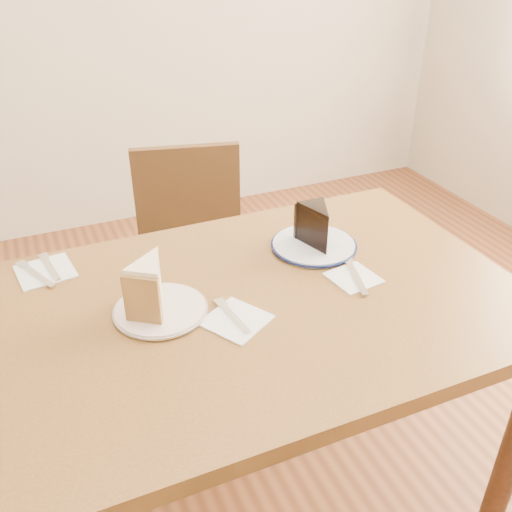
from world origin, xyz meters
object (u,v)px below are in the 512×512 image
Objects in this scene: chocolate_cake at (318,229)px; plate_navy at (314,245)px; carrot_cake at (152,285)px; table at (259,332)px; chair_far at (194,266)px; plate_cream at (160,310)px.

plate_navy is at bearing -75.70° from chocolate_cake.
plate_navy is at bearing 47.60° from carrot_cake.
carrot_cake is at bearing 13.96° from chocolate_cake.
carrot_cake is (-0.23, 0.05, 0.16)m from table.
chair_far is 7.91× the size of carrot_cake.
chocolate_cake is at bearing 13.26° from plate_cream.
table is at bearing 34.44° from chocolate_cake.
chocolate_cake reaches higher than plate_navy.
chair_far is (0.03, 0.61, -0.18)m from table.
carrot_cake reaches higher than chocolate_cake.
chocolate_cake is (0.23, 0.14, 0.16)m from table.
plate_navy is 0.47m from carrot_cake.
chair_far is 0.57m from plate_navy.
plate_navy is at bearing 125.40° from chair_far.
plate_navy is at bearing 34.32° from table.
chocolate_cake is at bearing 31.76° from table.
carrot_cake is at bearing -167.13° from plate_navy.
chair_far reaches higher than plate_navy.
plate_cream is at bearing -165.14° from plate_navy.
carrot_cake is (-0.01, 0.01, 0.06)m from plate_cream.
chair_far is at bearing 86.99° from table.
table is 0.29m from carrot_cake.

